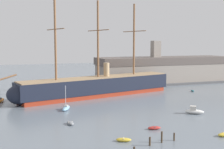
# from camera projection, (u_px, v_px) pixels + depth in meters

# --- Properties ---
(tall_ship) EXTENTS (59.92, 20.17, 29.31)m
(tall_ship) POSITION_uv_depth(u_px,v_px,m) (98.00, 86.00, 91.57)
(tall_ship) COLOR maroon
(tall_ship) RESTS_ON ground
(dinghy_foreground_left) EXTENTS (2.83, 2.09, 0.61)m
(dinghy_foreground_left) POSITION_uv_depth(u_px,v_px,m) (124.00, 140.00, 49.64)
(dinghy_foreground_left) COLOR gold
(dinghy_foreground_left) RESTS_ON ground
(dinghy_near_centre) EXTENTS (2.75, 1.54, 0.61)m
(dinghy_near_centre) POSITION_uv_depth(u_px,v_px,m) (154.00, 128.00, 56.52)
(dinghy_near_centre) COLOR #B22D28
(dinghy_near_centre) RESTS_ON ground
(dinghy_mid_left) EXTENTS (1.39, 2.71, 0.62)m
(dinghy_mid_left) POSITION_uv_depth(u_px,v_px,m) (70.00, 123.00, 59.88)
(dinghy_mid_left) COLOR gray
(dinghy_mid_left) RESTS_ON ground
(motorboat_mid_right) EXTENTS (4.65, 3.92, 1.83)m
(motorboat_mid_right) POSITION_uv_depth(u_px,v_px,m) (194.00, 111.00, 68.99)
(motorboat_mid_right) COLOR silver
(motorboat_mid_right) RESTS_ON ground
(sailboat_alongside_bow) EXTENTS (3.31, 4.88, 6.16)m
(sailboat_alongside_bow) POSITION_uv_depth(u_px,v_px,m) (66.00, 108.00, 72.80)
(sailboat_alongside_bow) COLOR #7FB2D6
(sailboat_alongside_bow) RESTS_ON ground
(sailboat_far_left) EXTENTS (3.27, 5.55, 6.93)m
(sailboat_far_left) POSITION_uv_depth(u_px,v_px,m) (0.00, 100.00, 81.95)
(sailboat_far_left) COLOR orange
(sailboat_far_left) RESTS_ON ground
(dinghy_far_right) EXTENTS (1.39, 2.18, 0.48)m
(dinghy_far_right) POSITION_uv_depth(u_px,v_px,m) (192.00, 91.00, 100.67)
(dinghy_far_right) COLOR #236670
(dinghy_far_right) RESTS_ON ground
(motorboat_distant_centre) EXTENTS (2.80, 3.47, 1.36)m
(motorboat_distant_centre) POSITION_uv_depth(u_px,v_px,m) (99.00, 88.00, 104.95)
(motorboat_distant_centre) COLOR #1E284C
(motorboat_distant_centre) RESTS_ON ground
(mooring_piling_nearest) EXTENTS (0.28, 0.28, 1.37)m
(mooring_piling_nearest) POSITION_uv_depth(u_px,v_px,m) (174.00, 137.00, 50.02)
(mooring_piling_nearest) COLOR #423323
(mooring_piling_nearest) RESTS_ON ground
(mooring_piling_left_pair) EXTENTS (0.32, 0.32, 1.45)m
(mooring_piling_left_pair) POSITION_uv_depth(u_px,v_px,m) (150.00, 141.00, 47.53)
(mooring_piling_left_pair) COLOR #423323
(mooring_piling_left_pair) RESTS_ON ground
(mooring_piling_midwater) EXTENTS (0.30, 0.30, 1.92)m
(mooring_piling_midwater) POSITION_uv_depth(u_px,v_px,m) (162.00, 137.00, 49.00)
(mooring_piling_midwater) COLOR #423323
(mooring_piling_midwater) RESTS_ON ground
(dockside_warehouse_right) EXTENTS (60.40, 17.21, 17.38)m
(dockside_warehouse_right) POSITION_uv_depth(u_px,v_px,m) (164.00, 70.00, 121.50)
(dockside_warehouse_right) COLOR #565659
(dockside_warehouse_right) RESTS_ON ground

